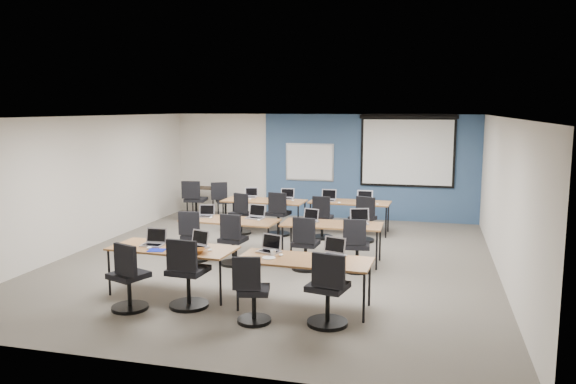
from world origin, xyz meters
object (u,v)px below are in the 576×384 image
(projector_screen, at_px, (407,147))
(task_chair_3, at_px, (328,295))
(task_chair_2, at_px, (252,295))
(laptop_8, at_px, (251,195))
(laptop_0, at_px, (154,241))
(task_chair_1, at_px, (187,279))
(laptop_4, at_px, (206,214))
(laptop_11, at_px, (364,200))
(training_table_front_right, at_px, (304,262))
(laptop_1, at_px, (198,243))
(task_chair_6, at_px, (305,248))
(spare_chair_a, at_px, (224,204))
(training_table_back_right, at_px, (350,203))
(laptop_10, at_px, (328,198))
(task_chair_9, at_px, (278,218))
(task_chair_10, at_px, (322,221))
(task_chair_7, at_px, (356,250))
(training_table_front_left, at_px, (173,250))
(laptop_7, at_px, (359,220))
(task_chair_4, at_px, (193,240))
(utility_table, at_px, (202,191))
(spare_chair_b, at_px, (195,204))
(laptop_5, at_px, (256,215))
(task_chair_8, at_px, (241,217))
(laptop_3, at_px, (334,251))
(training_table_back_left, at_px, (264,202))
(laptop_9, at_px, (287,196))
(task_chair_5, at_px, (233,244))
(training_table_mid_left, at_px, (230,222))
(task_chair_0, at_px, (128,282))
(laptop_6, at_px, (310,218))
(task_chair_11, at_px, (363,223))
(whiteboard, at_px, (310,162))
(laptop_2, at_px, (270,248))

(projector_screen, distance_m, task_chair_3, 7.48)
(task_chair_2, xyz_separation_m, laptop_8, (-1.94, 5.81, 0.40))
(laptop_0, height_order, task_chair_1, task_chair_1)
(laptop_4, distance_m, laptop_11, 3.77)
(training_table_front_right, xyz_separation_m, laptop_11, (0.25, 5.06, 0.11))
(laptop_4, bearing_deg, laptop_11, 27.15)
(laptop_1, distance_m, laptop_4, 2.46)
(task_chair_6, xyz_separation_m, spare_chair_a, (-3.03, 3.91, 0.01))
(training_table_back_right, height_order, spare_chair_a, spare_chair_a)
(laptop_10, bearing_deg, task_chair_2, -91.34)
(laptop_8, bearing_deg, task_chair_9, -54.60)
(task_chair_10, bearing_deg, task_chair_1, -98.70)
(task_chair_7, bearing_deg, laptop_1, -149.61)
(training_table_front_left, relative_size, task_chair_6, 1.99)
(laptop_1, xyz_separation_m, task_chair_7, (2.23, 1.70, -0.39))
(task_chair_6, height_order, laptop_7, laptop_7)
(projector_screen, distance_m, spare_chair_a, 4.86)
(task_chair_4, distance_m, utility_table, 4.68)
(spare_chair_b, bearing_deg, laptop_5, -55.47)
(task_chair_9, bearing_deg, task_chair_4, -102.28)
(training_table_back_right, height_order, task_chair_2, task_chair_2)
(task_chair_6, bearing_deg, task_chair_8, 133.81)
(laptop_11, bearing_deg, laptop_3, -90.56)
(training_table_back_left, distance_m, laptop_10, 1.49)
(task_chair_3, height_order, laptop_9, task_chair_3)
(task_chair_3, relative_size, task_chair_5, 1.05)
(training_table_mid_left, xyz_separation_m, laptop_7, (2.45, 0.27, 0.11))
(task_chair_0, bearing_deg, laptop_7, 71.55)
(laptop_3, distance_m, task_chair_8, 4.96)
(laptop_5, relative_size, task_chair_8, 0.36)
(laptop_6, height_order, task_chair_7, task_chair_7)
(task_chair_10, bearing_deg, projector_screen, 58.62)
(laptop_3, bearing_deg, task_chair_3, -66.34)
(training_table_back_right, distance_m, task_chair_4, 4.03)
(task_chair_11, bearing_deg, whiteboard, 146.80)
(laptop_0, xyz_separation_m, spare_chair_a, (-0.97, 5.56, -0.39))
(laptop_6, bearing_deg, task_chair_7, -16.91)
(laptop_2, height_order, task_chair_10, laptop_2)
(training_table_front_right, relative_size, training_table_back_right, 1.04)
(projector_screen, height_order, laptop_4, projector_screen)
(laptop_0, height_order, laptop_3, laptop_3)
(task_chair_3, bearing_deg, laptop_0, 176.49)
(laptop_7, bearing_deg, task_chair_6, -153.91)
(training_table_back_left, relative_size, task_chair_9, 1.90)
(laptop_0, distance_m, task_chair_8, 4.14)
(spare_chair_b, bearing_deg, task_chair_5, -64.95)
(training_table_front_left, height_order, task_chair_8, task_chair_8)
(laptop_2, xyz_separation_m, laptop_3, (0.96, 0.01, 0.00))
(laptop_7, height_order, task_chair_7, laptop_7)
(laptop_11, bearing_deg, projector_screen, 61.03)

